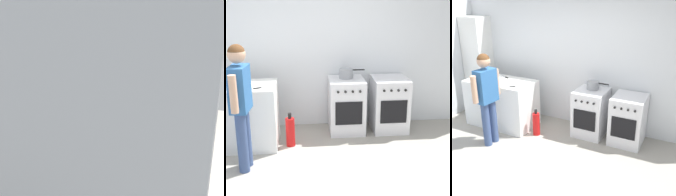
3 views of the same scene
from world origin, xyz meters
The scene contains 9 objects.
ground_plane centered at (0.00, 0.00, 0.00)m, with size 8.00×8.00×0.00m, color gray.
back_wall centered at (0.00, 1.95, 1.30)m, with size 6.00×0.10×2.60m, color silver.
counter_unit centered at (-1.35, 1.20, 0.45)m, with size 1.30×0.70×0.90m, color white.
oven_left centered at (0.35, 1.58, 0.43)m, with size 0.54×0.62×0.85m.
oven_right centered at (1.03, 1.58, 0.43)m, with size 0.54×0.62×0.85m.
pot centered at (0.35, 1.64, 0.93)m, with size 0.40×0.22×0.15m.
knife_utility centered at (-0.98, 0.99, 0.90)m, with size 0.24×0.12×0.01m.
person centered at (-1.06, 0.49, 0.94)m, with size 0.23×0.57×1.58m.
fire_extinguisher centered at (-0.52, 1.10, 0.22)m, with size 0.13×0.13×0.50m.
Camera 2 is at (-0.28, -3.49, 2.18)m, focal length 55.00 mm.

